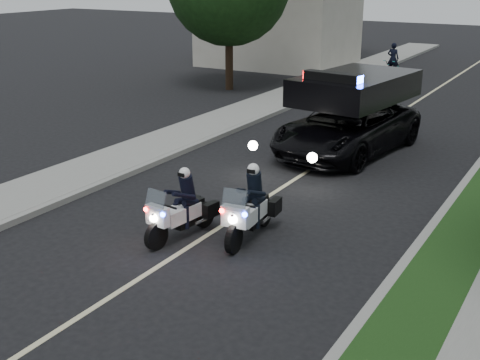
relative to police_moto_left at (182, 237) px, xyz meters
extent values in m
plane|color=black|center=(0.41, -2.77, 0.00)|extent=(120.00, 120.00, 0.00)
cube|color=gray|center=(4.51, 7.23, 0.07)|extent=(0.20, 60.00, 0.15)
cube|color=gray|center=(-3.69, 7.23, 0.07)|extent=(0.20, 60.00, 0.15)
cube|color=gray|center=(-4.79, 7.23, 0.08)|extent=(2.00, 60.00, 0.16)
cube|color=#A8A396|center=(-9.59, 23.23, 3.50)|extent=(8.00, 6.00, 7.00)
cube|color=#BFB78C|center=(0.41, 7.23, 0.00)|extent=(0.12, 50.00, 0.01)
imported|color=black|center=(0.65, 7.84, 0.00)|extent=(3.37, 6.07, 2.81)
imported|color=black|center=(-2.39, 22.13, 0.00)|extent=(0.83, 1.89, 0.96)
imported|color=black|center=(-2.39, 22.13, 0.00)|extent=(0.60, 0.41, 1.61)
camera|label=1|loc=(7.25, -9.95, 5.45)|focal=46.91mm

